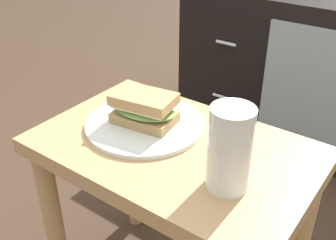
# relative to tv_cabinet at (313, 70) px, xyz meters

# --- Properties ---
(side_table) EXTENTS (0.56, 0.36, 0.46)m
(side_table) POSITION_rel_tv_cabinet_xyz_m (0.01, -0.95, 0.08)
(side_table) COLOR tan
(side_table) RESTS_ON ground
(tv_cabinet) EXTENTS (0.96, 0.46, 0.58)m
(tv_cabinet) POSITION_rel_tv_cabinet_xyz_m (0.00, 0.00, 0.00)
(tv_cabinet) COLOR black
(tv_cabinet) RESTS_ON ground
(plate) EXTENTS (0.25, 0.25, 0.01)m
(plate) POSITION_rel_tv_cabinet_xyz_m (-0.08, -0.93, 0.17)
(plate) COLOR silver
(plate) RESTS_ON side_table
(sandwich_front) EXTENTS (0.15, 0.11, 0.07)m
(sandwich_front) POSITION_rel_tv_cabinet_xyz_m (-0.08, -0.93, 0.21)
(sandwich_front) COLOR tan
(sandwich_front) RESTS_ON plate
(beer_glass) EXTENTS (0.07, 0.07, 0.15)m
(beer_glass) POSITION_rel_tv_cabinet_xyz_m (0.16, -1.00, 0.24)
(beer_glass) COLOR silver
(beer_glass) RESTS_ON side_table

